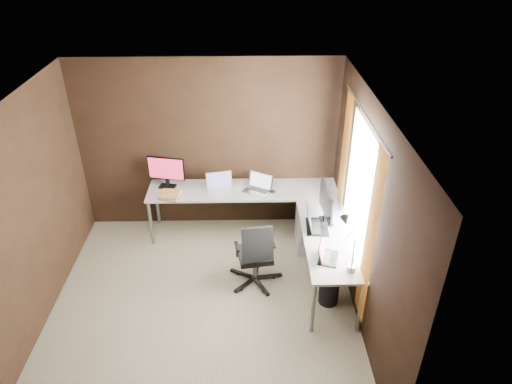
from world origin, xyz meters
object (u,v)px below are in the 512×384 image
laptop_black_big (314,224)px  book_stack (170,195)px  laptop_white (220,187)px  desk_lamp (348,236)px  drawer_pedestal (312,228)px  laptop_black_small (326,255)px  monitor_right (326,204)px  monitor_left (166,170)px  office_chair (255,265)px  wastebasket (329,293)px  laptop_silver (259,187)px

laptop_black_big → book_stack: size_ratio=1.22×
laptop_white → desk_lamp: (1.43, -1.66, 0.36)m
drawer_pedestal → laptop_black_small: bearing=-91.2°
drawer_pedestal → monitor_right: (0.07, -0.46, 0.70)m
monitor_left → office_chair: bearing=-32.8°
wastebasket → drawer_pedestal: bearing=93.6°
wastebasket → monitor_right: bearing=89.9°
laptop_white → office_chair: size_ratio=0.42×
office_chair → desk_lamp: bearing=-39.9°
laptop_silver → laptop_black_small: bearing=-35.7°
laptop_white → laptop_black_big: bearing=-49.2°
drawer_pedestal → book_stack: bearing=175.6°
monitor_left → desk_lamp: desk_lamp is taller
drawer_pedestal → laptop_silver: size_ratio=1.36×
laptop_silver → laptop_black_small: size_ratio=1.30×
drawer_pedestal → desk_lamp: 1.58m
monitor_right → desk_lamp: (0.08, -0.86, 0.15)m
office_chair → laptop_silver: bearing=77.7°
book_stack → office_chair: office_chair is taller
laptop_black_big → office_chair: bearing=106.3°
monitor_left → wastebasket: 2.74m
monitor_left → monitor_right: monitor_right is taller
drawer_pedestal → office_chair: (-0.80, -0.74, -0.02)m
drawer_pedestal → book_stack: 2.00m
drawer_pedestal → laptop_silver: 0.93m
drawer_pedestal → laptop_black_big: (-0.08, -0.58, 0.48)m
laptop_white → wastebasket: laptop_white is taller
laptop_silver → laptop_black_small: 1.65m
monitor_right → laptop_black_small: size_ratio=1.69×
drawer_pedestal → desk_lamp: bearing=-83.4°
desk_lamp → office_chair: size_ratio=0.70×
drawer_pedestal → desk_lamp: desk_lamp is taller
laptop_white → wastebasket: size_ratio=1.46×
monitor_right → wastebasket: size_ratio=2.09×
drawer_pedestal → laptop_white: bearing=165.0°
monitor_right → laptop_black_big: 0.29m
drawer_pedestal → laptop_black_small: laptop_black_small is taller
laptop_white → desk_lamp: size_ratio=0.61×
desk_lamp → laptop_black_big: bearing=125.0°
monitor_left → laptop_black_small: monitor_left is taller
monitor_left → laptop_black_big: size_ratio=1.30×
monitor_left → laptop_silver: bearing=5.6°
laptop_black_big → book_stack: bearing=72.6°
desk_lamp → wastebasket: 1.04m
monitor_left → desk_lamp: bearing=-27.5°
monitor_right → laptop_black_small: 0.75m
desk_lamp → wastebasket: (-0.08, 0.22, -1.01)m
book_stack → monitor_left: bearing=104.5°
drawer_pedestal → laptop_black_small: size_ratio=1.76×
laptop_white → office_chair: bearing=-78.0°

